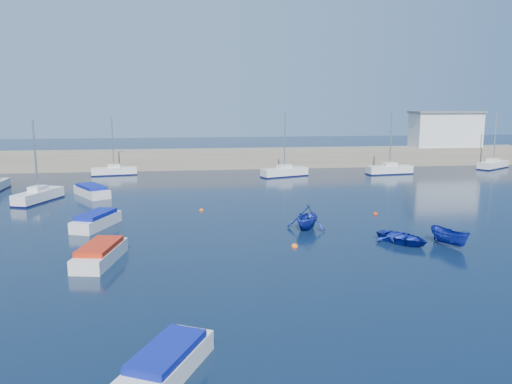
{
  "coord_description": "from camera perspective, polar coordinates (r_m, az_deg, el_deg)",
  "views": [
    {
      "loc": [
        -8.15,
        -24.54,
        9.15
      ],
      "look_at": [
        -2.53,
        17.1,
        1.6
      ],
      "focal_mm": 35.0,
      "sensor_mm": 36.0,
      "label": 1
    }
  ],
  "objects": [
    {
      "name": "dinghy_center",
      "position": [
        34.39,
        16.45,
        -5.02
      ],
      "size": [
        4.09,
        4.43,
        0.75
      ],
      "primitive_type": "imported",
      "rotation": [
        0.0,
        0.0,
        0.55
      ],
      "color": "#162797",
      "rests_on": "ground"
    },
    {
      "name": "ground",
      "position": [
        27.43,
        10.2,
        -9.46
      ],
      "size": [
        220.0,
        220.0,
        0.0
      ],
      "primitive_type": "plane",
      "color": "black",
      "rests_on": "ground"
    },
    {
      "name": "sailboat_6",
      "position": [
        62.75,
        3.27,
        2.32
      ],
      "size": [
        6.25,
        3.65,
        7.98
      ],
      "rotation": [
        0.0,
        0.0,
        1.92
      ],
      "color": "silver",
      "rests_on": "ground"
    },
    {
      "name": "back_wall",
      "position": [
        71.44,
        -1.1,
        3.87
      ],
      "size": [
        96.0,
        4.5,
        2.6
      ],
      "primitive_type": "cube",
      "color": "#786E5C",
      "rests_on": "ground"
    },
    {
      "name": "motorboat_3",
      "position": [
        18.13,
        -10.11,
        -18.55
      ],
      "size": [
        3.32,
        4.59,
        1.02
      ],
      "rotation": [
        0.0,
        0.0,
        -0.46
      ],
      "color": "silver",
      "rests_on": "ground"
    },
    {
      "name": "motorboat_1",
      "position": [
        38.9,
        -17.79,
        -3.1
      ],
      "size": [
        3.19,
        4.96,
        1.15
      ],
      "rotation": [
        0.0,
        0.0,
        -0.36
      ],
      "color": "silver",
      "rests_on": "ground"
    },
    {
      "name": "buoy_1",
      "position": [
        42.61,
        13.49,
        -2.5
      ],
      "size": [
        0.43,
        0.43,
        0.43
      ],
      "primitive_type": "sphere",
      "color": "#AD280D",
      "rests_on": "ground"
    },
    {
      "name": "dinghy_left",
      "position": [
        36.78,
        5.86,
        -2.86
      ],
      "size": [
        4.2,
        4.35,
        1.76
      ],
      "primitive_type": "imported",
      "rotation": [
        0.0,
        0.0,
        -0.55
      ],
      "color": "#162797",
      "rests_on": "ground"
    },
    {
      "name": "dinghy_right",
      "position": [
        34.72,
        21.28,
        -4.81
      ],
      "size": [
        2.08,
        3.23,
        1.17
      ],
      "primitive_type": "imported",
      "rotation": [
        0.0,
        0.0,
        0.34
      ],
      "color": "#162797",
      "rests_on": "ground"
    },
    {
      "name": "sailboat_3",
      "position": [
        50.75,
        -23.61,
        -0.38
      ],
      "size": [
        3.52,
        5.91,
        7.63
      ],
      "rotation": [
        0.0,
        0.0,
        -0.36
      ],
      "color": "silver",
      "rests_on": "ground"
    },
    {
      "name": "buoy_3",
      "position": [
        43.1,
        -6.25,
        -2.13
      ],
      "size": [
        0.38,
        0.38,
        0.38
      ],
      "primitive_type": "sphere",
      "color": "#F25C0C",
      "rests_on": "ground"
    },
    {
      "name": "motorboat_0",
      "position": [
        30.53,
        -17.38,
        -6.71
      ],
      "size": [
        2.63,
        5.18,
        1.11
      ],
      "rotation": [
        0.0,
        0.0,
        -0.19
      ],
      "color": "silver",
      "rests_on": "ground"
    },
    {
      "name": "motorboat_2",
      "position": [
        52.12,
        -18.27,
        0.13
      ],
      "size": [
        4.3,
        5.56,
        1.1
      ],
      "rotation": [
        0.0,
        0.0,
        0.53
      ],
      "color": "silver",
      "rests_on": "ground"
    },
    {
      "name": "harbor_office",
      "position": [
        80.3,
        20.83,
        6.63
      ],
      "size": [
        10.0,
        4.0,
        5.0
      ],
      "primitive_type": "cube",
      "color": "silver",
      "rests_on": "back_wall"
    },
    {
      "name": "sailboat_7",
      "position": [
        67.03,
        14.99,
        2.51
      ],
      "size": [
        6.17,
        2.42,
        7.97
      ],
      "rotation": [
        0.0,
        0.0,
        1.7
      ],
      "color": "silver",
      "rests_on": "ground"
    },
    {
      "name": "sailboat_5",
      "position": [
        66.36,
        -15.91,
        2.34
      ],
      "size": [
        5.76,
        2.42,
        7.39
      ],
      "rotation": [
        0.0,
        0.0,
        1.73
      ],
      "color": "silver",
      "rests_on": "ground"
    },
    {
      "name": "buoy_0",
      "position": [
        32.36,
        4.43,
        -6.27
      ],
      "size": [
        0.45,
        0.45,
        0.45
      ],
      "primitive_type": "sphere",
      "color": "#F25C0C",
      "rests_on": "ground"
    },
    {
      "name": "sailboat_8",
      "position": [
        77.86,
        25.47,
        2.86
      ],
      "size": [
        6.12,
        4.77,
        8.09
      ],
      "rotation": [
        0.0,
        0.0,
        2.14
      ],
      "color": "silver",
      "rests_on": "ground"
    }
  ]
}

